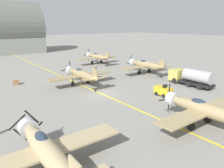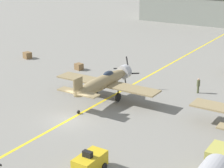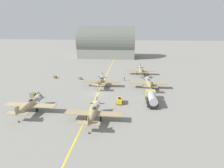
{
  "view_description": "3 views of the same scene",
  "coord_description": "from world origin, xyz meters",
  "px_view_note": "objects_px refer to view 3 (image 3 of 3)",
  "views": [
    {
      "loc": [
        -18.04,
        -27.17,
        10.41
      ],
      "look_at": [
        0.61,
        -2.17,
        1.91
      ],
      "focal_mm": 35.0,
      "sensor_mm": 36.0,
      "label": 1
    },
    {
      "loc": [
        20.66,
        -25.2,
        14.43
      ],
      "look_at": [
        1.8,
        4.37,
        2.53
      ],
      "focal_mm": 60.0,
      "sensor_mm": 36.0,
      "label": 2
    },
    {
      "loc": [
        9.18,
        -48.52,
        19.53
      ],
      "look_at": [
        4.47,
        -1.55,
        3.62
      ],
      "focal_mm": 28.0,
      "sensor_mm": 36.0,
      "label": 3
    }
  ],
  "objects_px": {
    "fuel_tanker": "(152,98)",
    "supply_crate_outboard": "(33,95)",
    "ground_crew_inspecting": "(124,78)",
    "tow_tractor": "(120,101)",
    "airplane_mid_right": "(149,83)",
    "airplane_far_right": "(141,70)",
    "airplane_near_center": "(93,113)",
    "airplane_mid_center": "(100,81)",
    "supply_crate_by_tanker": "(80,78)",
    "hangar": "(107,44)",
    "ground_crew_walking": "(37,95)",
    "airplane_near_left": "(29,105)",
    "supply_crate_mid_lane": "(55,77)"
  },
  "relations": [
    {
      "from": "ground_crew_inspecting",
      "to": "supply_crate_outboard",
      "type": "height_order",
      "value": "ground_crew_inspecting"
    },
    {
      "from": "fuel_tanker",
      "to": "supply_crate_mid_lane",
      "type": "bearing_deg",
      "value": 150.67
    },
    {
      "from": "airplane_far_right",
      "to": "ground_crew_inspecting",
      "type": "bearing_deg",
      "value": -141.89
    },
    {
      "from": "airplane_mid_center",
      "to": "airplane_near_center",
      "type": "height_order",
      "value": "airplane_near_center"
    },
    {
      "from": "airplane_near_center",
      "to": "airplane_far_right",
      "type": "bearing_deg",
      "value": 72.55
    },
    {
      "from": "airplane_near_center",
      "to": "airplane_far_right",
      "type": "distance_m",
      "value": 40.32
    },
    {
      "from": "supply_crate_by_tanker",
      "to": "hangar",
      "type": "distance_m",
      "value": 50.94
    },
    {
      "from": "airplane_mid_right",
      "to": "airplane_far_right",
      "type": "distance_m",
      "value": 16.68
    },
    {
      "from": "ground_crew_inspecting",
      "to": "hangar",
      "type": "distance_m",
      "value": 52.47
    },
    {
      "from": "supply_crate_mid_lane",
      "to": "supply_crate_outboard",
      "type": "xyz_separation_m",
      "value": [
        1.61,
        -18.84,
        0.16
      ]
    },
    {
      "from": "hangar",
      "to": "supply_crate_outboard",
      "type": "bearing_deg",
      "value": -100.35
    },
    {
      "from": "supply_crate_by_tanker",
      "to": "supply_crate_outboard",
      "type": "bearing_deg",
      "value": -115.1
    },
    {
      "from": "airplane_far_right",
      "to": "supply_crate_mid_lane",
      "type": "bearing_deg",
      "value": 177.25
    },
    {
      "from": "ground_crew_walking",
      "to": "hangar",
      "type": "distance_m",
      "value": 70.1
    },
    {
      "from": "airplane_mid_right",
      "to": "supply_crate_by_tanker",
      "type": "height_order",
      "value": "airplane_mid_right"
    },
    {
      "from": "tow_tractor",
      "to": "supply_crate_by_tanker",
      "type": "bearing_deg",
      "value": 129.07
    },
    {
      "from": "tow_tractor",
      "to": "supply_crate_outboard",
      "type": "relative_size",
      "value": 1.68
    },
    {
      "from": "fuel_tanker",
      "to": "hangar",
      "type": "distance_m",
      "value": 72.46
    },
    {
      "from": "airplane_far_right",
      "to": "hangar",
      "type": "bearing_deg",
      "value": 98.2
    },
    {
      "from": "airplane_mid_center",
      "to": "airplane_mid_right",
      "type": "bearing_deg",
      "value": -7.0
    },
    {
      "from": "airplane_near_center",
      "to": "tow_tractor",
      "type": "relative_size",
      "value": 4.62
    },
    {
      "from": "airplane_mid_center",
      "to": "tow_tractor",
      "type": "bearing_deg",
      "value": -67.05
    },
    {
      "from": "ground_crew_walking",
      "to": "supply_crate_outboard",
      "type": "xyz_separation_m",
      "value": [
        -1.51,
        0.41,
        -0.35
      ]
    },
    {
      "from": "ground_crew_inspecting",
      "to": "hangar",
      "type": "xyz_separation_m",
      "value": [
        -12.88,
        50.37,
        7.09
      ]
    },
    {
      "from": "airplane_near_left",
      "to": "supply_crate_by_tanker",
      "type": "xyz_separation_m",
      "value": [
        4.47,
        27.01,
        -1.59
      ]
    },
    {
      "from": "supply_crate_outboard",
      "to": "hangar",
      "type": "distance_m",
      "value": 69.98
    },
    {
      "from": "tow_tractor",
      "to": "ground_crew_inspecting",
      "type": "relative_size",
      "value": 1.52
    },
    {
      "from": "airplane_near_center",
      "to": "tow_tractor",
      "type": "bearing_deg",
      "value": 62.33
    },
    {
      "from": "airplane_far_right",
      "to": "ground_crew_inspecting",
      "type": "distance_m",
      "value": 11.23
    },
    {
      "from": "supply_crate_by_tanker",
      "to": "supply_crate_outboard",
      "type": "distance_m",
      "value": 20.16
    },
    {
      "from": "tow_tractor",
      "to": "supply_crate_by_tanker",
      "type": "xyz_separation_m",
      "value": [
        -16.21,
        19.97,
        -0.37
      ]
    },
    {
      "from": "fuel_tanker",
      "to": "tow_tractor",
      "type": "xyz_separation_m",
      "value": [
        -8.39,
        -1.03,
        -0.72
      ]
    },
    {
      "from": "hangar",
      "to": "airplane_near_left",
      "type": "bearing_deg",
      "value": -96.22
    },
    {
      "from": "airplane_mid_right",
      "to": "hangar",
      "type": "height_order",
      "value": "hangar"
    },
    {
      "from": "airplane_near_center",
      "to": "supply_crate_by_tanker",
      "type": "bearing_deg",
      "value": 110.72
    },
    {
      "from": "airplane_mid_center",
      "to": "airplane_mid_right",
      "type": "xyz_separation_m",
      "value": [
        15.76,
        -0.11,
        -0.0
      ]
    },
    {
      "from": "airplane_mid_right",
      "to": "tow_tractor",
      "type": "bearing_deg",
      "value": -141.39
    },
    {
      "from": "airplane_far_right",
      "to": "airplane_mid_center",
      "type": "bearing_deg",
      "value": -147.41
    },
    {
      "from": "airplane_mid_center",
      "to": "supply_crate_by_tanker",
      "type": "distance_m",
      "value": 11.93
    },
    {
      "from": "airplane_near_center",
      "to": "supply_crate_outboard",
      "type": "distance_m",
      "value": 22.8
    },
    {
      "from": "airplane_far_right",
      "to": "ground_crew_inspecting",
      "type": "xyz_separation_m",
      "value": [
        -6.41,
        -9.15,
        -1.08
      ]
    },
    {
      "from": "airplane_far_right",
      "to": "supply_crate_by_tanker",
      "type": "distance_m",
      "value": 24.97
    },
    {
      "from": "tow_tractor",
      "to": "airplane_mid_right",
      "type": "bearing_deg",
      "value": 54.91
    },
    {
      "from": "airplane_far_right",
      "to": "supply_crate_outboard",
      "type": "bearing_deg",
      "value": -156.28
    },
    {
      "from": "airplane_near_center",
      "to": "supply_crate_outboard",
      "type": "relative_size",
      "value": 7.77
    },
    {
      "from": "airplane_near_center",
      "to": "supply_crate_by_tanker",
      "type": "distance_m",
      "value": 31.61
    },
    {
      "from": "fuel_tanker",
      "to": "hangar",
      "type": "bearing_deg",
      "value": 106.63
    },
    {
      "from": "airplane_mid_center",
      "to": "fuel_tanker",
      "type": "bearing_deg",
      "value": -43.1
    },
    {
      "from": "airplane_mid_right",
      "to": "fuel_tanker",
      "type": "height_order",
      "value": "airplane_mid_right"
    },
    {
      "from": "fuel_tanker",
      "to": "supply_crate_outboard",
      "type": "relative_size",
      "value": 5.18
    }
  ]
}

